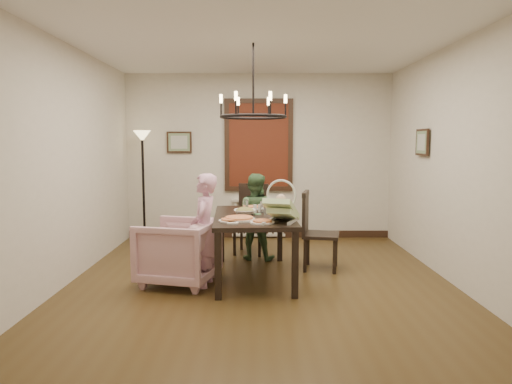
{
  "coord_description": "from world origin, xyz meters",
  "views": [
    {
      "loc": [
        -0.06,
        -5.31,
        1.65
      ],
      "look_at": [
        -0.05,
        0.18,
        1.05
      ],
      "focal_mm": 32.0,
      "sensor_mm": 36.0,
      "label": 1
    }
  ],
  "objects_px": {
    "chair_far": "(250,219)",
    "chair_right": "(321,230)",
    "armchair": "(178,251)",
    "seated_man": "(254,224)",
    "elderly_woman": "(204,240)",
    "dining_table": "(253,222)",
    "drinking_glass": "(267,208)",
    "baby_bouncer": "(281,208)",
    "floor_lamp": "(143,188)"
  },
  "relations": [
    {
      "from": "chair_far",
      "to": "chair_right",
      "type": "bearing_deg",
      "value": -28.92
    },
    {
      "from": "armchair",
      "to": "seated_man",
      "type": "distance_m",
      "value": 1.44
    },
    {
      "from": "chair_far",
      "to": "elderly_woman",
      "type": "relative_size",
      "value": 0.96
    },
    {
      "from": "dining_table",
      "to": "chair_far",
      "type": "relative_size",
      "value": 1.64
    },
    {
      "from": "chair_far",
      "to": "drinking_glass",
      "type": "height_order",
      "value": "chair_far"
    },
    {
      "from": "baby_bouncer",
      "to": "drinking_glass",
      "type": "xyz_separation_m",
      "value": [
        -0.15,
        0.56,
        -0.09
      ]
    },
    {
      "from": "dining_table",
      "to": "baby_bouncer",
      "type": "bearing_deg",
      "value": -60.17
    },
    {
      "from": "seated_man",
      "to": "floor_lamp",
      "type": "xyz_separation_m",
      "value": [
        -1.83,
        1.12,
        0.4
      ]
    },
    {
      "from": "drinking_glass",
      "to": "armchair",
      "type": "bearing_deg",
      "value": -164.12
    },
    {
      "from": "floor_lamp",
      "to": "seated_man",
      "type": "bearing_deg",
      "value": -31.41
    },
    {
      "from": "chair_far",
      "to": "seated_man",
      "type": "xyz_separation_m",
      "value": [
        0.06,
        -0.33,
        -0.01
      ]
    },
    {
      "from": "chair_right",
      "to": "armchair",
      "type": "xyz_separation_m",
      "value": [
        -1.76,
        -0.59,
        -0.14
      ]
    },
    {
      "from": "chair_right",
      "to": "drinking_glass",
      "type": "bearing_deg",
      "value": 124.63
    },
    {
      "from": "elderly_woman",
      "to": "chair_far",
      "type": "bearing_deg",
      "value": 167.51
    },
    {
      "from": "drinking_glass",
      "to": "chair_far",
      "type": "bearing_deg",
      "value": 100.66
    },
    {
      "from": "dining_table",
      "to": "elderly_woman",
      "type": "relative_size",
      "value": 1.58
    },
    {
      "from": "chair_far",
      "to": "seated_man",
      "type": "bearing_deg",
      "value": -65.04
    },
    {
      "from": "chair_right",
      "to": "drinking_glass",
      "type": "relative_size",
      "value": 7.37
    },
    {
      "from": "chair_far",
      "to": "elderly_woman",
      "type": "height_order",
      "value": "elderly_woman"
    },
    {
      "from": "armchair",
      "to": "baby_bouncer",
      "type": "height_order",
      "value": "baby_bouncer"
    },
    {
      "from": "dining_table",
      "to": "elderly_woman",
      "type": "distance_m",
      "value": 0.66
    },
    {
      "from": "floor_lamp",
      "to": "dining_table",
      "type": "bearing_deg",
      "value": -47.96
    },
    {
      "from": "armchair",
      "to": "drinking_glass",
      "type": "bearing_deg",
      "value": 119.79
    },
    {
      "from": "elderly_woman",
      "to": "baby_bouncer",
      "type": "distance_m",
      "value": 0.98
    },
    {
      "from": "chair_right",
      "to": "baby_bouncer",
      "type": "relative_size",
      "value": 2.09
    },
    {
      "from": "chair_right",
      "to": "elderly_woman",
      "type": "distance_m",
      "value": 1.59
    },
    {
      "from": "seated_man",
      "to": "dining_table",
      "type": "bearing_deg",
      "value": 102.07
    },
    {
      "from": "chair_far",
      "to": "baby_bouncer",
      "type": "distance_m",
      "value": 1.8
    },
    {
      "from": "elderly_woman",
      "to": "floor_lamp",
      "type": "bearing_deg",
      "value": -145.9
    },
    {
      "from": "seated_man",
      "to": "floor_lamp",
      "type": "relative_size",
      "value": 0.56
    },
    {
      "from": "dining_table",
      "to": "baby_bouncer",
      "type": "relative_size",
      "value": 3.45
    },
    {
      "from": "chair_right",
      "to": "seated_man",
      "type": "distance_m",
      "value": 1.02
    },
    {
      "from": "drinking_glass",
      "to": "floor_lamp",
      "type": "xyz_separation_m",
      "value": [
        -1.98,
        1.95,
        0.05
      ]
    },
    {
      "from": "chair_right",
      "to": "floor_lamp",
      "type": "xyz_separation_m",
      "value": [
        -2.7,
        1.65,
        0.39
      ]
    },
    {
      "from": "dining_table",
      "to": "armchair",
      "type": "distance_m",
      "value": 0.96
    },
    {
      "from": "chair_right",
      "to": "armchair",
      "type": "bearing_deg",
      "value": 120.81
    },
    {
      "from": "armchair",
      "to": "floor_lamp",
      "type": "distance_m",
      "value": 2.49
    },
    {
      "from": "chair_far",
      "to": "armchair",
      "type": "bearing_deg",
      "value": -105.61
    },
    {
      "from": "dining_table",
      "to": "armchair",
      "type": "relative_size",
      "value": 2.03
    },
    {
      "from": "elderly_woman",
      "to": "baby_bouncer",
      "type": "relative_size",
      "value": 2.19
    },
    {
      "from": "chair_far",
      "to": "armchair",
      "type": "distance_m",
      "value": 1.68
    },
    {
      "from": "armchair",
      "to": "drinking_glass",
      "type": "height_order",
      "value": "drinking_glass"
    },
    {
      "from": "floor_lamp",
      "to": "chair_right",
      "type": "bearing_deg",
      "value": -31.5
    },
    {
      "from": "armchair",
      "to": "drinking_glass",
      "type": "distance_m",
      "value": 1.18
    },
    {
      "from": "seated_man",
      "to": "baby_bouncer",
      "type": "bearing_deg",
      "value": 115.02
    },
    {
      "from": "baby_bouncer",
      "to": "floor_lamp",
      "type": "distance_m",
      "value": 3.29
    },
    {
      "from": "chair_right",
      "to": "baby_bouncer",
      "type": "distance_m",
      "value": 1.1
    },
    {
      "from": "chair_far",
      "to": "floor_lamp",
      "type": "relative_size",
      "value": 0.58
    },
    {
      "from": "armchair",
      "to": "seated_man",
      "type": "bearing_deg",
      "value": 155.58
    },
    {
      "from": "dining_table",
      "to": "seated_man",
      "type": "distance_m",
      "value": 0.92
    }
  ]
}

